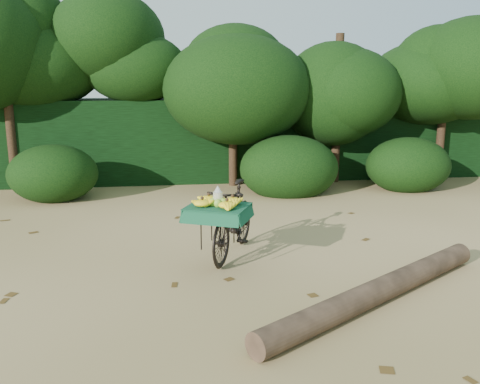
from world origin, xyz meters
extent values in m
plane|color=tan|center=(0.00, 0.00, 0.00)|extent=(80.00, 80.00, 0.00)
imported|color=black|center=(-0.06, 0.76, 0.47)|extent=(1.05, 1.61, 0.94)
cube|color=black|center=(-0.31, 0.22, 0.77)|extent=(0.48, 0.52, 0.02)
cube|color=#165230|center=(-0.31, 0.22, 0.79)|extent=(0.85, 0.80, 0.01)
ellipsoid|color=#82AC29|center=(-0.25, 0.19, 0.84)|extent=(0.09, 0.07, 0.10)
ellipsoid|color=#82AC29|center=(-0.27, 0.26, 0.84)|extent=(0.09, 0.07, 0.10)
ellipsoid|color=#82AC29|center=(-0.34, 0.27, 0.84)|extent=(0.09, 0.07, 0.10)
ellipsoid|color=#82AC29|center=(-0.37, 0.21, 0.84)|extent=(0.09, 0.07, 0.10)
ellipsoid|color=#82AC29|center=(-0.31, 0.16, 0.84)|extent=(0.09, 0.07, 0.10)
cylinder|color=#EAE5C6|center=(-0.30, 0.23, 0.88)|extent=(0.11, 0.11, 0.14)
cylinder|color=brown|center=(1.23, -0.85, 0.12)|extent=(3.01, 2.08, 0.25)
cube|color=black|center=(0.00, 6.30, 0.90)|extent=(26.00, 1.80, 1.80)
camera|label=1|loc=(-0.83, -5.40, 2.18)|focal=38.00mm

